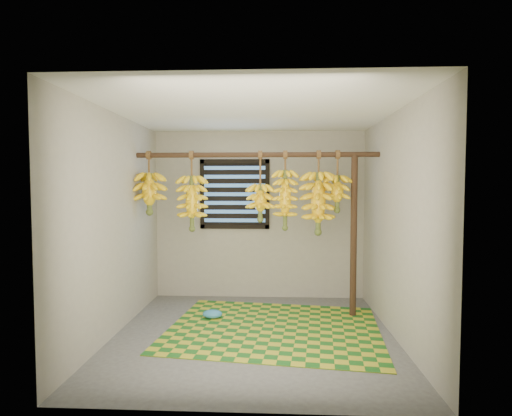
# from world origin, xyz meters

# --- Properties ---
(floor) EXTENTS (3.00, 3.00, 0.01)m
(floor) POSITION_xyz_m (0.00, 0.00, -0.01)
(floor) COLOR #4D4D4D
(floor) RESTS_ON ground
(ceiling) EXTENTS (3.00, 3.00, 0.01)m
(ceiling) POSITION_xyz_m (0.00, 0.00, 2.40)
(ceiling) COLOR silver
(ceiling) RESTS_ON wall_back
(wall_back) EXTENTS (3.00, 0.01, 2.40)m
(wall_back) POSITION_xyz_m (0.00, 1.50, 1.20)
(wall_back) COLOR gray
(wall_back) RESTS_ON floor
(wall_left) EXTENTS (0.01, 3.00, 2.40)m
(wall_left) POSITION_xyz_m (-1.50, 0.00, 1.20)
(wall_left) COLOR gray
(wall_left) RESTS_ON floor
(wall_right) EXTENTS (0.01, 3.00, 2.40)m
(wall_right) POSITION_xyz_m (1.50, 0.00, 1.20)
(wall_right) COLOR gray
(wall_right) RESTS_ON floor
(window) EXTENTS (1.00, 0.04, 1.00)m
(window) POSITION_xyz_m (-0.35, 1.48, 1.50)
(window) COLOR black
(window) RESTS_ON wall_back
(hanging_pole) EXTENTS (3.00, 0.06, 0.06)m
(hanging_pole) POSITION_xyz_m (0.00, 0.70, 2.00)
(hanging_pole) COLOR #3A2418
(hanging_pole) RESTS_ON wall_left
(support_post) EXTENTS (0.08, 0.08, 2.00)m
(support_post) POSITION_xyz_m (1.20, 0.70, 1.00)
(support_post) COLOR #3A2418
(support_post) RESTS_ON floor
(woven_mat) EXTENTS (2.54, 2.13, 0.01)m
(woven_mat) POSITION_xyz_m (0.22, 0.20, 0.01)
(woven_mat) COLOR #1A5719
(woven_mat) RESTS_ON floor
(plastic_bag) EXTENTS (0.25, 0.19, 0.10)m
(plastic_bag) POSITION_xyz_m (-0.53, 0.50, 0.06)
(plastic_bag) COLOR teal
(plastic_bag) RESTS_ON woven_mat
(banana_bunch_a) EXTENTS (0.39, 0.39, 0.78)m
(banana_bunch_a) POSITION_xyz_m (-1.35, 0.70, 1.52)
(banana_bunch_a) COLOR brown
(banana_bunch_a) RESTS_ON hanging_pole
(banana_bunch_b) EXTENTS (0.37, 0.37, 0.99)m
(banana_bunch_b) POSITION_xyz_m (-0.81, 0.70, 1.40)
(banana_bunch_b) COLOR brown
(banana_bunch_b) RESTS_ON hanging_pole
(banana_bunch_c) EXTENTS (0.34, 0.34, 0.87)m
(banana_bunch_c) POSITION_xyz_m (0.05, 0.70, 1.41)
(banana_bunch_c) COLOR brown
(banana_bunch_c) RESTS_ON hanging_pole
(banana_bunch_d) EXTENTS (0.31, 0.31, 0.97)m
(banana_bunch_d) POSITION_xyz_m (0.35, 0.70, 1.45)
(banana_bunch_d) COLOR brown
(banana_bunch_d) RESTS_ON hanging_pole
(banana_bunch_e) EXTENTS (0.41, 0.41, 1.03)m
(banana_bunch_e) POSITION_xyz_m (0.76, 0.70, 1.40)
(banana_bunch_e) COLOR brown
(banana_bunch_e) RESTS_ON hanging_pole
(banana_bunch_f) EXTENTS (0.31, 0.31, 0.75)m
(banana_bunch_f) POSITION_xyz_m (0.99, 0.70, 1.52)
(banana_bunch_f) COLOR brown
(banana_bunch_f) RESTS_ON hanging_pole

